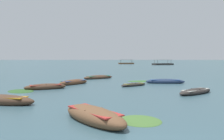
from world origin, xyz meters
name	(u,v)px	position (x,y,z in m)	size (l,w,h in m)	color
ground_plane	(95,60)	(0.00, 1500.00, 0.00)	(6000.00, 6000.00, 0.00)	#385660
mountain_2	(48,38)	(-346.14, 1732.49, 158.63)	(877.23, 877.23, 317.26)	slate
mountain_3	(135,46)	(331.62, 1862.71, 111.82)	(787.41, 787.41, 223.65)	#56665B
mountain_4	(221,45)	(872.34, 1513.23, 101.90)	(638.39, 638.39, 203.80)	slate
rowboat_0	(196,92)	(5.93, 10.93, 0.15)	(3.75, 3.09, 0.48)	#2D2826
rowboat_3	(46,87)	(-5.66, 14.42, 0.18)	(3.66, 2.32, 0.59)	#4C3323
rowboat_4	(98,77)	(-1.00, 24.53, 0.18)	(4.34, 3.44, 0.58)	#4C3323
rowboat_5	(165,82)	(5.93, 18.19, 0.19)	(4.20, 1.52, 0.59)	navy
rowboat_6	(94,116)	(-1.52, 3.98, 0.23)	(3.19, 3.93, 0.74)	brown
rowboat_7	(74,82)	(-3.60, 17.99, 0.19)	(3.22, 3.51, 0.61)	brown
rowboat_8	(1,100)	(-6.80, 8.04, 0.21)	(4.35, 2.32, 0.67)	#4C3323
rowboat_9	(134,85)	(2.22, 16.09, 0.12)	(3.00, 2.39, 0.37)	#2D2826
ferry_0	(126,63)	(15.24, 115.03, 0.45)	(8.23, 3.41, 2.54)	brown
ferry_1	(163,64)	(29.14, 95.39, 0.45)	(9.83, 5.85, 2.54)	#2D2826
weed_patch_2	(140,121)	(0.37, 3.92, 0.00)	(1.90, 1.74, 0.14)	#477033
weed_patch_3	(142,81)	(3.90, 20.44, 0.00)	(3.31, 1.69, 0.14)	#38662D
weed_patch_4	(21,91)	(-7.33, 13.19, 0.00)	(2.59, 1.86, 0.14)	#2D5628
weed_patch_5	(73,81)	(-3.98, 21.19, 0.00)	(3.30, 1.47, 0.14)	#2D5628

